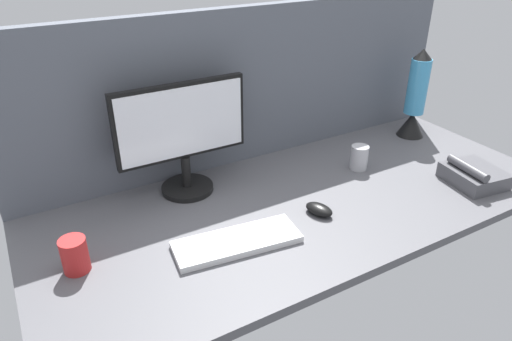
{
  "coord_description": "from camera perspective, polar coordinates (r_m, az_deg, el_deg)",
  "views": [
    {
      "loc": [
        -81.3,
        -109.29,
        83.7
      ],
      "look_at": [
        -12.82,
        0.0,
        14.0
      ],
      "focal_mm": 32.67,
      "sensor_mm": 36.0,
      "label": 1
    }
  ],
  "objects": [
    {
      "name": "desk_phone",
      "position": [
        1.84,
        25.07,
        -0.52
      ],
      "size": [
        19.47,
        21.17,
        8.8
      ],
      "color": "#4C4C51",
      "rests_on": "ground_plane"
    },
    {
      "name": "mug_steel",
      "position": [
        1.8,
        12.52,
        1.56
      ],
      "size": [
        6.58,
        6.58,
        9.33
      ],
      "color": "#B2B2B7",
      "rests_on": "ground_plane"
    },
    {
      "name": "keyboard",
      "position": [
        1.37,
        -2.34,
        -8.7
      ],
      "size": [
        38.33,
        17.52,
        2.0
      ],
      "primitive_type": "cube",
      "rotation": [
        0.0,
        0.0,
        -0.13
      ],
      "color": "silver",
      "rests_on": "ground_plane"
    },
    {
      "name": "ground_plane",
      "position": [
        1.61,
        5.71,
        -3.8
      ],
      "size": [
        180.0,
        80.0,
        3.0
      ],
      "primitive_type": "cube",
      "color": "#515156"
    },
    {
      "name": "monitor",
      "position": [
        1.56,
        -9.0,
        4.57
      ],
      "size": [
        44.99,
        18.0,
        38.51
      ],
      "color": "black",
      "rests_on": "ground_plane"
    },
    {
      "name": "lava_lamp",
      "position": [
        2.11,
        18.92,
        8.09
      ],
      "size": [
        11.58,
        11.58,
        37.91
      ],
      "color": "black",
      "rests_on": "ground_plane"
    },
    {
      "name": "cubicle_wall_back",
      "position": [
        1.77,
        -0.9,
        10.29
      ],
      "size": [
        180.0,
        5.0,
        57.74
      ],
      "color": "#565B66",
      "rests_on": "ground_plane"
    },
    {
      "name": "mouse",
      "position": [
        1.51,
        7.73,
        -4.74
      ],
      "size": [
        8.39,
        10.89,
        3.4
      ],
      "primitive_type": "ellipsoid",
      "rotation": [
        0.0,
        0.0,
        0.33
      ],
      "color": "black",
      "rests_on": "ground_plane"
    },
    {
      "name": "mug_red_plastic",
      "position": [
        1.35,
        -21.29,
        -9.69
      ],
      "size": [
        7.14,
        7.14,
        9.91
      ],
      "color": "red",
      "rests_on": "ground_plane"
    }
  ]
}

